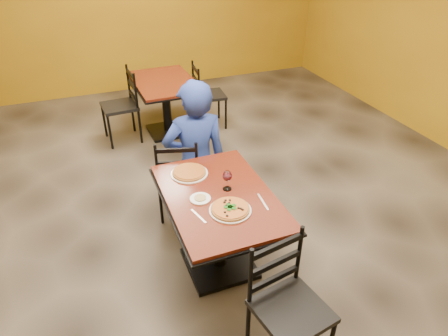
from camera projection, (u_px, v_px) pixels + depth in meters
name	position (u px, v px, depth m)	size (l,w,h in m)	color
floor	(201.00, 229.00, 3.86)	(7.00, 8.00, 0.01)	black
table_main	(219.00, 215.00, 3.17)	(0.83, 1.23, 0.75)	maroon
table_second	(166.00, 95.00, 5.33)	(0.82, 1.20, 0.75)	maroon
chair_main_near	(292.00, 312.00, 2.50)	(0.42, 0.42, 0.94)	black
chair_main_far	(179.00, 175.00, 3.88)	(0.40, 0.40, 0.88)	black
chair_second_left	(119.00, 107.00, 5.18)	(0.43, 0.43, 0.96)	black
chair_second_right	(209.00, 95.00, 5.57)	(0.41, 0.41, 0.91)	black
diner	(195.00, 145.00, 3.92)	(0.65, 0.43, 1.33)	#1B3C97
plate_main	(230.00, 210.00, 2.90)	(0.31, 0.31, 0.01)	white
pizza_main	(230.00, 209.00, 2.89)	(0.28, 0.28, 0.02)	maroon
plate_far	(189.00, 173.00, 3.32)	(0.31, 0.31, 0.01)	white
pizza_far	(189.00, 172.00, 3.31)	(0.28, 0.28, 0.02)	#BB7223
side_plate	(200.00, 199.00, 3.02)	(0.16, 0.16, 0.01)	white
dip	(200.00, 198.00, 3.01)	(0.09, 0.09, 0.01)	tan
wine_glass	(227.00, 179.00, 3.09)	(0.08, 0.08, 0.18)	white
fork	(198.00, 216.00, 2.85)	(0.01, 0.19, 0.00)	silver
knife	(263.00, 202.00, 2.99)	(0.01, 0.21, 0.00)	silver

